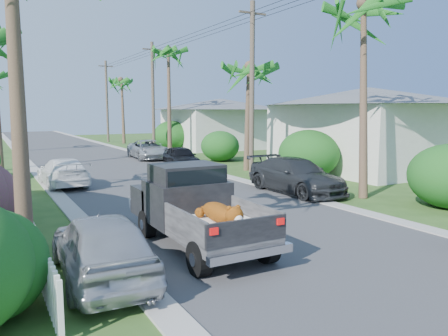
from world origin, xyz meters
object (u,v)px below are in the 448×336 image
house_right_near (367,132)px  pickup_truck (191,205)px  palm_r_b (248,67)px  palm_r_d (122,80)px  parked_car_rf (181,157)px  house_right_far (221,125)px  parked_car_ln (102,246)px  palm_r_c (168,51)px  parked_car_lf (63,172)px  utility_pole_d (107,101)px  utility_pole_c (153,97)px  parked_car_rm (296,176)px  palm_r_a (367,6)px  parked_car_rd (149,150)px  utility_pole_b (252,89)px

house_right_near → pickup_truck: bearing=-151.3°
palm_r_b → palm_r_d: size_ratio=0.90×
parked_car_rf → house_right_far: house_right_far is taller
parked_car_ln → palm_r_b: palm_r_b is taller
parked_car_rf → palm_r_c: bearing=79.3°
palm_r_d → parked_car_lf: bearing=-111.8°
parked_car_ln → utility_pole_d: utility_pole_d is taller
pickup_truck → utility_pole_c: size_ratio=0.57×
parked_car_rm → palm_r_a: (1.67, -2.01, 6.70)m
parked_car_rd → utility_pole_c: utility_pole_c is taller
parked_car_rf → house_right_far: bearing=59.3°
palm_r_a → parked_car_rm: bearing=129.8°
utility_pole_d → parked_car_ln: bearing=-104.4°
utility_pole_b → utility_pole_d: (0.00, 30.00, 0.00)m
palm_r_d → house_right_far: size_ratio=0.89×
parked_car_rd → utility_pole_b: bearing=-76.1°
palm_r_a → palm_r_c: (-0.10, 20.00, 0.69)m
parked_car_rf → palm_r_d: bearing=89.4°
utility_pole_c → utility_pole_d: 15.00m
parked_car_rf → house_right_far: 15.51m
parked_car_lf → house_right_far: house_right_far is taller
palm_r_a → utility_pole_d: 37.11m
parked_car_lf → house_right_near: (16.69, -2.53, 1.58)m
parked_car_rd → utility_pole_d: bearing=87.8°
house_right_near → utility_pole_b: 7.84m
parked_car_rm → house_right_far: bearing=68.0°
utility_pole_b → utility_pole_c: size_ratio=1.00×
pickup_truck → parked_car_rf: pickup_truck is taller
house_right_far → utility_pole_b: size_ratio=1.00×
parked_car_ln → house_right_far: house_right_far is taller
palm_r_b → utility_pole_c: size_ratio=0.80×
house_right_far → parked_car_rd: bearing=-146.1°
palm_r_a → palm_r_b: size_ratio=1.21×
palm_r_c → palm_r_b: bearing=-87.9°
pickup_truck → palm_r_d: bearing=76.5°
palm_r_b → utility_pole_c: 13.11m
palm_r_c → palm_r_d: bearing=88.8°
parked_car_ln → palm_r_a: (11.16, 3.73, 6.72)m
parked_car_rm → palm_r_a: 7.19m
palm_r_a → utility_pole_c: size_ratio=0.97×
palm_r_a → house_right_near: size_ratio=0.97×
palm_r_b → palm_r_d: palm_r_d is taller
parked_car_rf → palm_r_b: 6.67m
pickup_truck → house_right_far: size_ratio=0.57×
parked_car_rd → palm_r_a: bearing=-77.9°
house_right_near → parked_car_lf: bearing=171.4°
pickup_truck → parked_car_rm: pickup_truck is taller
house_right_far → utility_pole_b: bearing=-113.5°
parked_car_ln → parked_car_lf: 12.32m
house_right_far → palm_r_c: bearing=-149.5°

